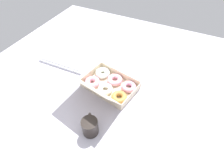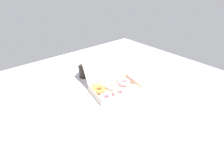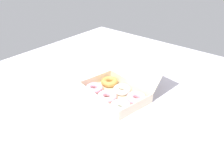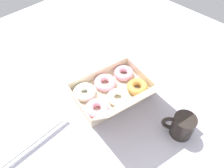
% 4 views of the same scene
% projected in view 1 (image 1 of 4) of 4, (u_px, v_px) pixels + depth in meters
% --- Properties ---
extents(ground_plane, '(1.80, 1.80, 0.02)m').
position_uv_depth(ground_plane, '(108.00, 84.00, 1.15)').
color(ground_plane, silver).
extents(donut_box, '(0.38, 0.40, 0.23)m').
position_uv_depth(donut_box, '(108.00, 84.00, 1.09)').
color(donut_box, beige).
rests_on(donut_box, ground_plane).
extents(keyboard, '(0.36, 0.14, 0.02)m').
position_uv_depth(keyboard, '(64.00, 61.00, 1.27)').
color(keyboard, white).
rests_on(keyboard, ground_plane).
extents(coffee_mug, '(0.09, 0.11, 0.10)m').
position_uv_depth(coffee_mug, '(90.00, 126.00, 0.87)').
color(coffee_mug, black).
rests_on(coffee_mug, ground_plane).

